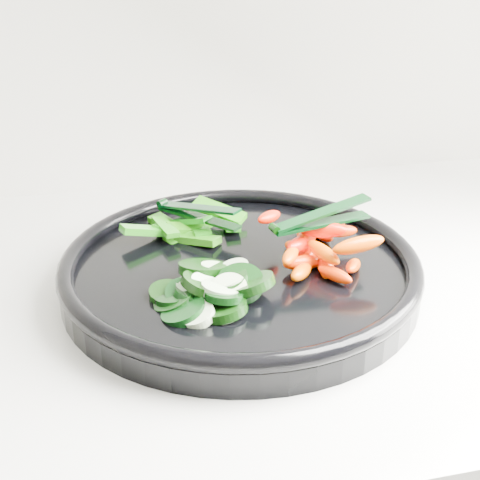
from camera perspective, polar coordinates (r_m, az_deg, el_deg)
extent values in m
cube|color=silver|center=(0.72, -14.63, -5.85)|extent=(2.02, 0.62, 0.03)
cylinder|color=black|center=(0.70, 0.00, -3.12)|extent=(0.42, 0.42, 0.02)
torus|color=black|center=(0.69, 0.00, -1.78)|extent=(0.42, 0.42, 0.02)
cylinder|color=black|center=(0.61, -4.81, -6.10)|extent=(0.05, 0.05, 0.03)
cylinder|color=beige|center=(0.61, -3.67, -6.42)|extent=(0.05, 0.05, 0.02)
cylinder|color=black|center=(0.64, -4.05, -4.88)|extent=(0.05, 0.05, 0.03)
cylinder|color=#D6F8C7|center=(0.64, -4.00, -4.38)|extent=(0.05, 0.05, 0.03)
cylinder|color=black|center=(0.64, -4.55, -4.77)|extent=(0.05, 0.05, 0.03)
cylinder|color=#E6F9C7|center=(0.64, -4.09, -4.51)|extent=(0.03, 0.04, 0.02)
cylinder|color=black|center=(0.62, -1.46, -5.89)|extent=(0.05, 0.05, 0.02)
cylinder|color=#D9F3C2|center=(0.61, -1.31, -6.13)|extent=(0.04, 0.04, 0.02)
cylinder|color=black|center=(0.66, -3.63, -3.75)|extent=(0.05, 0.05, 0.02)
cylinder|color=beige|center=(0.66, -2.64, -3.48)|extent=(0.04, 0.04, 0.02)
cylinder|color=black|center=(0.64, -5.64, -4.88)|extent=(0.05, 0.05, 0.01)
cylinder|color=#E1F8C6|center=(0.64, -4.65, -4.73)|extent=(0.04, 0.04, 0.01)
cylinder|color=black|center=(0.64, -6.21, -4.54)|extent=(0.04, 0.04, 0.01)
cylinder|color=beige|center=(0.65, -4.43, -4.26)|extent=(0.05, 0.05, 0.02)
cylinder|color=black|center=(0.63, -5.62, -4.98)|extent=(0.05, 0.05, 0.03)
cylinder|color=beige|center=(0.65, -4.28, -3.97)|extent=(0.04, 0.04, 0.02)
cylinder|color=black|center=(0.63, 0.98, -3.80)|extent=(0.06, 0.06, 0.03)
cylinder|color=#D1F5C4|center=(0.63, -0.67, -3.76)|extent=(0.04, 0.04, 0.02)
cylinder|color=black|center=(0.66, -3.23, -2.43)|extent=(0.07, 0.07, 0.02)
cylinder|color=#E0F4C3|center=(0.66, -2.19, -2.42)|extent=(0.04, 0.04, 0.01)
cylinder|color=black|center=(0.63, -3.13, -3.87)|extent=(0.05, 0.05, 0.03)
cylinder|color=#D2EEBF|center=(0.63, -3.03, -3.86)|extent=(0.04, 0.04, 0.02)
cylinder|color=black|center=(0.64, 0.01, -3.74)|extent=(0.06, 0.05, 0.03)
cylinder|color=beige|center=(0.63, -0.94, -4.25)|extent=(0.04, 0.04, 0.03)
cylinder|color=black|center=(0.64, -1.16, -3.55)|extent=(0.05, 0.04, 0.02)
cylinder|color=beige|center=(0.66, -0.49, -2.58)|extent=(0.04, 0.04, 0.02)
cylinder|color=black|center=(0.62, -1.39, -4.80)|extent=(0.05, 0.05, 0.02)
cylinder|color=#B6D4A9|center=(0.62, -1.72, -4.31)|extent=(0.05, 0.05, 0.02)
ellipsoid|color=#DF5A00|center=(0.69, 7.37, -1.95)|extent=(0.03, 0.05, 0.03)
ellipsoid|color=#E34F00|center=(0.69, 5.46, -1.93)|extent=(0.05, 0.03, 0.02)
ellipsoid|color=#EC3500|center=(0.67, 8.09, -2.92)|extent=(0.03, 0.04, 0.02)
ellipsoid|color=#DD5300|center=(0.72, 5.03, -0.66)|extent=(0.03, 0.05, 0.03)
ellipsoid|color=#FF5800|center=(0.69, 9.64, -2.18)|extent=(0.03, 0.04, 0.02)
ellipsoid|color=#F22500|center=(0.71, 6.25, -1.09)|extent=(0.04, 0.04, 0.02)
ellipsoid|color=#E04F00|center=(0.67, 5.25, -2.75)|extent=(0.04, 0.04, 0.02)
ellipsoid|color=#DB3200|center=(0.71, 6.11, -1.10)|extent=(0.04, 0.02, 0.02)
ellipsoid|color=#FF6700|center=(0.76, 7.04, 0.60)|extent=(0.02, 0.05, 0.02)
ellipsoid|color=#DA3A00|center=(0.75, 5.55, 0.32)|extent=(0.02, 0.05, 0.02)
ellipsoid|color=#FD6400|center=(0.67, 4.33, -1.31)|extent=(0.04, 0.05, 0.02)
ellipsoid|color=#FF1E00|center=(0.73, 7.43, 0.94)|extent=(0.04, 0.04, 0.02)
ellipsoid|color=#E74300|center=(0.71, 5.79, 0.34)|extent=(0.05, 0.05, 0.03)
ellipsoid|color=#EA5200|center=(0.68, 7.10, -1.05)|extent=(0.03, 0.05, 0.02)
ellipsoid|color=#FF1300|center=(0.70, 5.12, -0.36)|extent=(0.05, 0.05, 0.03)
ellipsoid|color=#E94B00|center=(0.73, 8.57, 0.76)|extent=(0.05, 0.02, 0.02)
ellipsoid|color=#FC2E00|center=(0.71, 7.02, 1.19)|extent=(0.05, 0.03, 0.03)
ellipsoid|color=#EC1C00|center=(0.72, 2.50, 1.97)|extent=(0.04, 0.04, 0.02)
ellipsoid|color=red|center=(0.70, 7.05, 0.88)|extent=(0.05, 0.04, 0.02)
ellipsoid|color=#FF5500|center=(0.67, 10.07, -0.40)|extent=(0.06, 0.02, 0.02)
cube|color=#0D6A0A|center=(0.77, -3.36, 0.92)|extent=(0.02, 0.06, 0.02)
cube|color=#21740B|center=(0.77, -4.24, 1.00)|extent=(0.06, 0.04, 0.03)
cube|color=#126809|center=(0.78, -0.83, 1.29)|extent=(0.02, 0.05, 0.02)
cube|color=#1F740B|center=(0.75, -3.64, 0.05)|extent=(0.05, 0.05, 0.02)
cube|color=#126F0A|center=(0.76, -4.40, 0.71)|extent=(0.06, 0.04, 0.02)
cube|color=#186709|center=(0.79, -6.35, 1.38)|extent=(0.04, 0.05, 0.01)
cube|color=#26710A|center=(0.78, -6.18, 1.21)|extent=(0.04, 0.06, 0.03)
cube|color=#09650D|center=(0.77, -4.11, 1.68)|extent=(0.04, 0.05, 0.02)
cube|color=#0A7110|center=(0.75, -8.10, 0.81)|extent=(0.06, 0.03, 0.02)
cube|color=#09670B|center=(0.76, -6.39, 1.13)|extent=(0.03, 0.05, 0.01)
cube|color=#0B6409|center=(0.79, -1.82, 2.48)|extent=(0.06, 0.06, 0.02)
cylinder|color=black|center=(0.67, 2.96, 0.98)|extent=(0.01, 0.01, 0.01)
cube|color=black|center=(0.69, 6.98, 1.44)|extent=(0.11, 0.04, 0.00)
cube|color=black|center=(0.69, 7.03, 2.31)|extent=(0.11, 0.04, 0.02)
cylinder|color=black|center=(0.79, -6.67, 3.17)|extent=(0.01, 0.01, 0.01)
cube|color=black|center=(0.76, -3.54, 1.96)|extent=(0.09, 0.09, 0.00)
cube|color=black|center=(0.76, -3.56, 2.75)|extent=(0.08, 0.09, 0.02)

